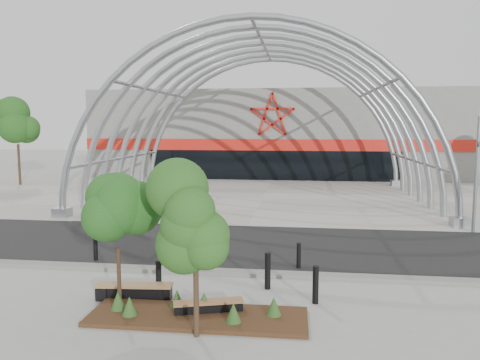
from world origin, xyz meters
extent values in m
plane|color=#989994|center=(0.00, 0.00, 0.00)|extent=(140.00, 140.00, 0.00)
cube|color=black|center=(0.00, 3.50, 0.01)|extent=(140.00, 7.00, 0.02)
cube|color=#A39F93|center=(0.00, 15.50, 0.02)|extent=(60.00, 17.00, 0.04)
cube|color=slate|center=(0.00, -0.25, 0.06)|extent=(60.00, 0.50, 0.12)
cube|color=slate|center=(0.00, 33.50, 4.00)|extent=(34.00, 15.00, 8.00)
cube|color=black|center=(0.00, 26.05, 1.30)|extent=(22.00, 0.25, 2.60)
cube|color=red|center=(0.00, 26.05, 3.10)|extent=(34.00, 0.30, 1.00)
torus|color=#959A9F|center=(0.00, 8.00, 0.00)|extent=(20.36, 0.36, 20.36)
torus|color=#959A9F|center=(0.00, 10.50, 0.00)|extent=(20.36, 0.36, 20.36)
torus|color=#959A9F|center=(0.00, 13.00, 0.00)|extent=(20.36, 0.36, 20.36)
torus|color=#959A9F|center=(0.00, 15.50, 0.00)|extent=(20.36, 0.36, 20.36)
torus|color=#959A9F|center=(0.00, 18.00, 0.00)|extent=(20.36, 0.36, 20.36)
torus|color=#959A9F|center=(0.00, 20.50, 0.00)|extent=(20.36, 0.36, 20.36)
torus|color=#959A9F|center=(0.00, 23.00, 0.00)|extent=(20.36, 0.36, 20.36)
cylinder|color=#959A9F|center=(9.66, 15.50, 2.59)|extent=(0.20, 15.00, 0.20)
cylinder|color=#959A9F|center=(7.07, 15.50, 7.07)|extent=(0.20, 15.00, 0.20)
cylinder|color=#959A9F|center=(0.00, 15.50, 10.00)|extent=(0.20, 15.00, 0.20)
cylinder|color=#959A9F|center=(-7.07, 15.50, 7.07)|extent=(0.20, 15.00, 0.20)
cylinder|color=#959A9F|center=(-9.66, 15.50, 2.59)|extent=(0.20, 15.00, 0.20)
cube|color=#959A9F|center=(-10.00, 8.00, 0.25)|extent=(0.80, 0.80, 0.50)
cube|color=#959A9F|center=(-10.00, 23.00, 0.25)|extent=(0.80, 0.80, 0.50)
cube|color=#959A9F|center=(10.00, 8.00, 0.25)|extent=(0.80, 0.80, 0.50)
cube|color=#959A9F|center=(10.00, 23.00, 0.25)|extent=(0.80, 0.80, 0.50)
cube|color=#352013|center=(-0.06, -3.85, 0.05)|extent=(5.52, 1.74, 0.11)
cone|color=#325A23|center=(-1.76, -4.08, 0.34)|extent=(0.38, 0.38, 0.48)
cone|color=#325A23|center=(0.04, -3.53, 0.34)|extent=(0.38, 0.38, 0.48)
cone|color=#325A23|center=(0.89, -4.16, 0.34)|extent=(0.38, 0.38, 0.48)
cone|color=#325A23|center=(-0.70, -3.43, 0.34)|extent=(0.38, 0.38, 0.48)
cone|color=#325A23|center=(1.84, -3.62, 0.34)|extent=(0.38, 0.38, 0.48)
cone|color=#325A23|center=(-2.18, -3.77, 0.34)|extent=(0.38, 0.38, 0.48)
cylinder|color=gray|center=(10.26, 7.03, 2.61)|extent=(0.15, 0.15, 5.23)
imported|color=black|center=(10.26, 7.03, 3.77)|extent=(0.19, 0.74, 0.15)
cylinder|color=black|center=(-2.19, -3.64, 0.85)|extent=(0.11, 0.11, 1.70)
ellipsoid|color=#124616|center=(-2.19, -3.64, 2.40)|extent=(1.46, 1.46, 1.86)
cylinder|color=#322515|center=(0.13, -4.82, 0.95)|extent=(0.13, 0.13, 1.90)
ellipsoid|color=#214D19|center=(0.13, -4.82, 2.68)|extent=(1.57, 1.57, 2.08)
cube|color=black|center=(-2.10, -2.80, 0.18)|extent=(2.11, 0.58, 0.35)
cube|color=black|center=(-2.88, -2.87, 0.21)|extent=(0.16, 0.47, 0.42)
cube|color=black|center=(-1.33, -2.74, 0.21)|extent=(0.16, 0.47, 0.42)
cube|color=olive|center=(-2.10, -2.80, 0.42)|extent=(2.17, 0.65, 0.06)
cube|color=black|center=(0.16, -3.58, 0.15)|extent=(1.77, 0.82, 0.30)
cube|color=black|center=(-0.46, -3.77, 0.17)|extent=(0.21, 0.40, 0.35)
cube|color=black|center=(0.79, -3.39, 0.17)|extent=(0.21, 0.40, 0.35)
cube|color=brown|center=(0.16, -3.58, 0.35)|extent=(1.83, 0.89, 0.05)
cylinder|color=black|center=(-4.80, 0.66, 0.47)|extent=(0.15, 0.15, 0.94)
cylinder|color=black|center=(-1.51, -2.42, 0.51)|extent=(0.16, 0.16, 1.03)
cylinder|color=black|center=(1.53, -1.46, 0.55)|extent=(0.18, 0.18, 1.10)
cylinder|color=black|center=(2.91, -2.44, 0.52)|extent=(0.17, 0.17, 1.05)
cylinder|color=black|center=(2.44, 0.64, 0.44)|extent=(0.14, 0.14, 0.89)
cylinder|color=black|center=(-20.00, 20.00, 1.65)|extent=(0.20, 0.20, 3.30)
ellipsoid|color=#134313|center=(-20.00, 20.00, 4.65)|extent=(3.00, 3.00, 3.60)
camera|label=1|loc=(2.44, -14.90, 4.86)|focal=35.00mm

